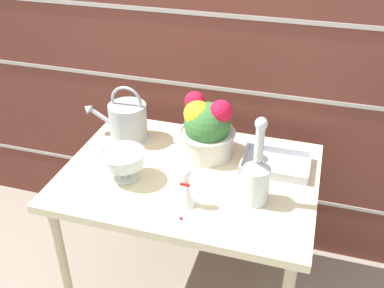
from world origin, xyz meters
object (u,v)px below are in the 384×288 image
Objects in this scene: glass_decanter at (256,176)px; crystal_pedestal_bowl at (123,160)px; watering_can at (127,120)px; flower_planter at (207,129)px; wire_tray at (275,165)px; figurine_vase at (186,190)px.

crystal_pedestal_bowl is at bearing -179.06° from glass_decanter.
glass_decanter is at bearing -24.13° from watering_can.
watering_can is 0.33m from crystal_pedestal_bowl.
flower_planter reaches higher than crystal_pedestal_bowl.
watering_can is at bearing 176.47° from flower_planter.
flower_planter is at bearing 176.74° from wire_tray.
glass_decanter is 2.19× the size of figurine_vase.
figurine_vase is 0.46m from wire_tray.
watering_can reaches higher than figurine_vase.
glass_decanter reaches higher than wire_tray.
crystal_pedestal_bowl is at bearing 163.02° from figurine_vase.
flower_planter reaches higher than wire_tray.
crystal_pedestal_bowl is 0.51× the size of glass_decanter.
flower_planter is (0.28, 0.28, 0.04)m from crystal_pedestal_bowl.
wire_tray is (0.05, 0.25, -0.11)m from glass_decanter.
crystal_pedestal_bowl is at bearing -134.48° from flower_planter.
watering_can is 0.39m from flower_planter.
crystal_pedestal_bowl is 0.39m from flower_planter.
glass_decanter is at bearing 22.05° from figurine_vase.
watering_can is 1.11× the size of wire_tray.
glass_decanter is (0.66, -0.30, 0.02)m from watering_can.
wire_tray is at bearing 50.24° from figurine_vase.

